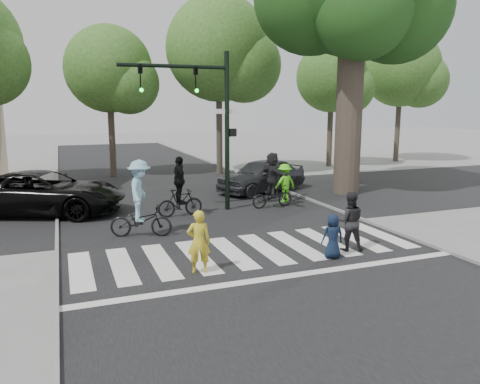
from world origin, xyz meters
The scene contains 21 objects.
ground centered at (0.00, 0.00, 0.00)m, with size 120.00×120.00×0.00m, color gray.
road_stem centered at (0.00, 5.00, 0.01)m, with size 10.00×70.00×0.01m, color black.
road_cross centered at (0.00, 8.00, 0.01)m, with size 70.00×10.00×0.01m, color black.
curb_left centered at (-5.05, 5.00, 0.05)m, with size 0.10×70.00×0.10m, color gray.
curb_right centered at (5.05, 5.00, 0.05)m, with size 0.10×70.00×0.10m, color gray.
crosswalk centered at (0.00, 0.66, 0.01)m, with size 10.00×3.85×0.01m.
traffic_signal centered at (0.35, 6.20, 3.90)m, with size 4.45×0.29×6.00m.
bg_tree_2 centered at (-1.76, 16.62, 5.78)m, with size 5.04×4.80×8.40m.
bg_tree_3 centered at (4.31, 15.27, 6.94)m, with size 6.30×6.00×10.20m.
bg_tree_4 centered at (12.23, 16.12, 5.64)m, with size 4.83×4.60×8.15m.
bg_tree_5 centered at (18.27, 16.69, 6.36)m, with size 5.67×5.40×9.30m.
pedestrian_woman centered at (-1.79, -0.19, 0.78)m, with size 0.57×0.38×1.57m, color gold.
pedestrian_child centered at (1.83, -0.40, 0.60)m, with size 0.59×0.38×1.21m, color #111D34.
pedestrian_adult centered at (2.64, 0.03, 0.84)m, with size 0.82×0.64×1.68m, color black.
cyclist_left centered at (-2.58, 3.54, 1.04)m, with size 2.01×1.39×2.40m.
cyclist_mid centered at (-0.80, 5.75, 0.91)m, with size 1.72×1.05×2.21m.
cyclist_right centered at (2.99, 5.90, 0.99)m, with size 1.77×1.65×2.21m.
car_suv centered at (-5.46, 7.90, 0.82)m, with size 2.71×5.87×1.63m, color black.
car_grey centered at (3.98, 9.22, 0.79)m, with size 1.86×4.62×1.58m, color #333339.
bystander_hivis centered at (3.93, 6.72, 0.81)m, with size 1.05×0.60×1.62m, color #5AE81C.
bystander_dark centered at (4.08, 8.14, 0.96)m, with size 0.70×0.46×1.93m, color black.
Camera 1 is at (-4.76, -10.70, 4.03)m, focal length 35.00 mm.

